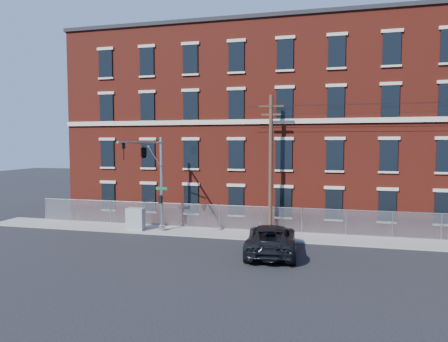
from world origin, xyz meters
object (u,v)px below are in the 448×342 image
traffic_signal_mast (148,162)px  utility_cabinet (135,219)px  pickup_truck (271,239)px  utility_pole_near (271,162)px

traffic_signal_mast → utility_cabinet: size_ratio=4.21×
pickup_truck → utility_pole_near: bearing=-87.2°
pickup_truck → utility_cabinet: 11.22m
utility_cabinet → traffic_signal_mast: bearing=-46.3°
pickup_truck → utility_cabinet: bearing=-22.8°
utility_pole_near → utility_cabinet: (-10.02, -1.40, -4.39)m
pickup_truck → traffic_signal_mast: bearing=-14.3°
traffic_signal_mast → pickup_truck: traffic_signal_mast is taller
traffic_signal_mast → pickup_truck: size_ratio=1.11×
pickup_truck → utility_cabinet: size_ratio=3.78×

